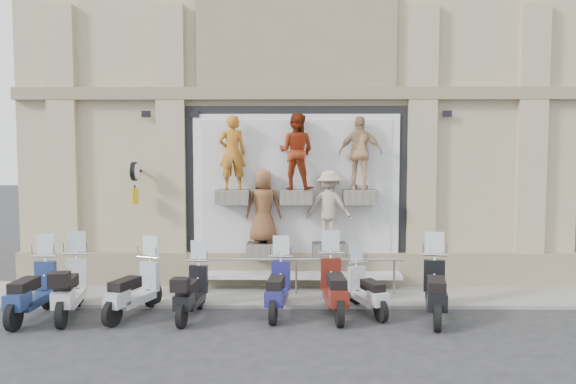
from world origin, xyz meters
The scene contains 14 objects.
ground centered at (0.00, 0.00, 0.00)m, with size 90.00×90.00×0.00m, color #2A2A2D.
sidewalk centered at (0.00, 2.10, 0.04)m, with size 16.00×2.20×0.08m, color #989590.
building centered at (0.00, 7.00, 6.00)m, with size 14.00×8.60×12.00m, color tan, non-canonical shape.
shop_vitrine centered at (0.08, 2.73, 2.46)m, with size 5.60×0.96×4.30m.
guard_rail centered at (0.00, 2.00, 0.47)m, with size 5.06×0.10×0.93m, color #9EA0A5, non-canonical shape.
clock_sign_bracket centered at (-3.90, 2.47, 2.80)m, with size 0.10×0.80×1.02m.
scooter_a centered at (-5.41, 0.21, 0.83)m, with size 0.60×2.05×1.67m, color navy, non-canonical shape.
scooter_b centered at (-4.69, 0.37, 0.85)m, with size 0.61×2.09×1.70m, color silver, non-canonical shape.
scooter_c centered at (-3.38, 0.41, 0.80)m, with size 0.58×1.97×1.60m, color #A3A9B1, non-canonical shape.
scooter_d centered at (-2.17, 0.34, 0.76)m, with size 0.54×1.86×1.51m, color black, non-canonical shape.
scooter_e centered at (-0.40, 0.60, 0.79)m, with size 0.57×1.94×1.58m, color navy, non-canonical shape.
scooter_f centered at (0.79, 0.53, 0.85)m, with size 0.61×2.09×1.69m, color #56170E, non-canonical shape.
scooter_g centered at (1.49, 0.67, 0.70)m, with size 0.50×1.73×1.40m, color silver, non-canonical shape.
scooter_h centered at (2.84, 0.27, 0.86)m, with size 0.61×2.11×1.71m, color black, non-canonical shape.
Camera 1 is at (-0.05, -11.01, 3.45)m, focal length 35.00 mm.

